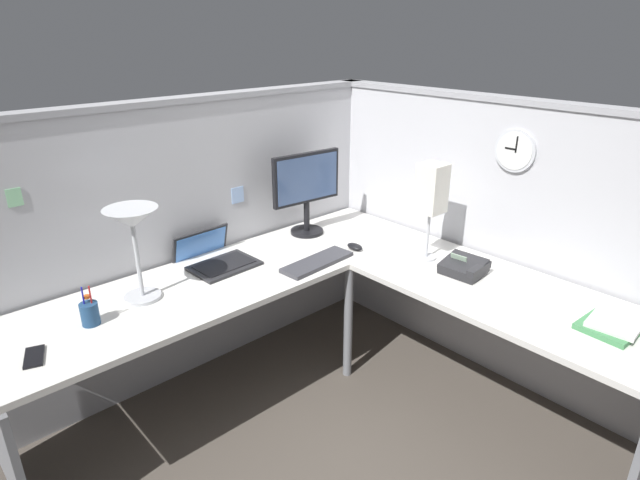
% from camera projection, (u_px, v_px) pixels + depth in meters
% --- Properties ---
extents(ground_plane, '(6.80, 6.80, 0.00)m').
position_uv_depth(ground_plane, '(347.00, 399.00, 2.89)').
color(ground_plane, '#4C443D').
extents(cubicle_wall_back, '(2.57, 0.12, 1.58)m').
position_uv_depth(cubicle_wall_back, '(195.00, 239.00, 2.96)').
color(cubicle_wall_back, '#B2B2B7').
rests_on(cubicle_wall_back, ground).
extents(cubicle_wall_right, '(0.12, 2.37, 1.58)m').
position_uv_depth(cubicle_wall_right, '(492.00, 240.00, 2.95)').
color(cubicle_wall_right, '#B2B2B7').
rests_on(cubicle_wall_right, ground).
extents(desk, '(2.35, 2.15, 0.73)m').
position_uv_depth(desk, '(335.00, 312.00, 2.53)').
color(desk, silver).
rests_on(desk, ground).
extents(monitor, '(0.46, 0.20, 0.50)m').
position_uv_depth(monitor, '(307.00, 187.00, 3.11)').
color(monitor, black).
rests_on(monitor, desk).
extents(laptop, '(0.36, 0.39, 0.22)m').
position_uv_depth(laptop, '(214.00, 258.00, 2.82)').
color(laptop, '#232326').
rests_on(laptop, desk).
extents(keyboard, '(0.44, 0.17, 0.02)m').
position_uv_depth(keyboard, '(317.00, 262.00, 2.80)').
color(keyboard, '#38383D').
rests_on(keyboard, desk).
extents(computer_mouse, '(0.06, 0.10, 0.03)m').
position_uv_depth(computer_mouse, '(355.00, 247.00, 2.98)').
color(computer_mouse, black).
rests_on(computer_mouse, desk).
extents(desk_lamp_dome, '(0.24, 0.24, 0.44)m').
position_uv_depth(desk_lamp_dome, '(132.00, 226.00, 2.31)').
color(desk_lamp_dome, '#B7BABF').
rests_on(desk_lamp_dome, desk).
extents(pen_cup, '(0.08, 0.08, 0.18)m').
position_uv_depth(pen_cup, '(90.00, 313.00, 2.22)').
color(pen_cup, navy).
rests_on(pen_cup, desk).
extents(cell_phone, '(0.11, 0.16, 0.01)m').
position_uv_depth(cell_phone, '(34.00, 357.00, 2.01)').
color(cell_phone, black).
rests_on(cell_phone, desk).
extents(office_phone, '(0.20, 0.22, 0.11)m').
position_uv_depth(office_phone, '(465.00, 268.00, 2.67)').
color(office_phone, '#232326').
rests_on(office_phone, desk).
extents(book_stack, '(0.30, 0.23, 0.04)m').
position_uv_depth(book_stack, '(614.00, 323.00, 2.21)').
color(book_stack, '#3F7F4C').
rests_on(book_stack, desk).
extents(desk_lamp_paper, '(0.13, 0.13, 0.53)m').
position_uv_depth(desk_lamp_paper, '(431.00, 191.00, 2.73)').
color(desk_lamp_paper, '#B7BABF').
rests_on(desk_lamp_paper, desk).
extents(wall_clock, '(0.04, 0.22, 0.22)m').
position_uv_depth(wall_clock, '(516.00, 151.00, 2.65)').
color(wall_clock, '#B7BABF').
extents(pinned_note_leftmost, '(0.06, 0.00, 0.08)m').
position_uv_depth(pinned_note_leftmost, '(14.00, 198.00, 2.22)').
color(pinned_note_leftmost, '#8CCC99').
extents(pinned_note_middle, '(0.08, 0.00, 0.09)m').
position_uv_depth(pinned_note_middle, '(238.00, 195.00, 3.00)').
color(pinned_note_middle, '#99B7E5').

